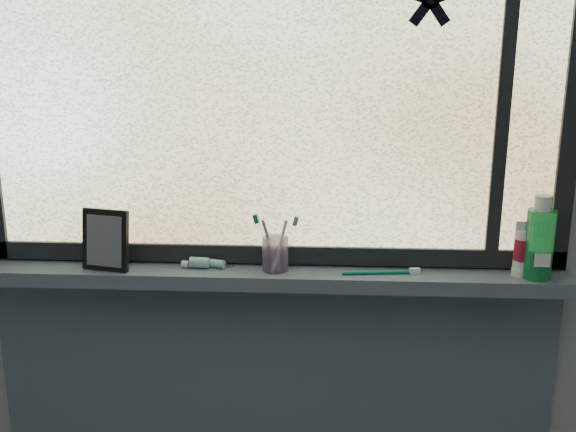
% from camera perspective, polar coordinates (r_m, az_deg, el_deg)
% --- Properties ---
extents(wall_back, '(3.00, 0.01, 2.50)m').
position_cam_1_polar(wall_back, '(1.76, -1.46, 3.09)').
color(wall_back, '#9EA3A8').
rests_on(wall_back, ground).
extents(windowsill, '(1.62, 0.14, 0.04)m').
position_cam_1_polar(windowsill, '(1.76, -1.61, -5.40)').
color(windowsill, '#4E5C68').
rests_on(windowsill, wall_back).
extents(sill_apron, '(1.62, 0.02, 0.98)m').
position_cam_1_polar(sill_apron, '(2.04, -1.36, -18.37)').
color(sill_apron, '#4E5C68').
rests_on(sill_apron, floor).
extents(window_pane, '(1.50, 0.01, 1.00)m').
position_cam_1_polar(window_pane, '(1.70, -1.59, 12.19)').
color(window_pane, silver).
rests_on(window_pane, wall_back).
extents(frame_bottom, '(1.60, 0.03, 0.05)m').
position_cam_1_polar(frame_bottom, '(1.79, -1.49, -3.37)').
color(frame_bottom, black).
rests_on(frame_bottom, windowsill).
extents(frame_right, '(0.05, 0.03, 1.10)m').
position_cam_1_polar(frame_right, '(1.81, 24.21, 11.08)').
color(frame_right, black).
rests_on(frame_right, wall_back).
extents(frame_mullion, '(0.03, 0.03, 1.00)m').
position_cam_1_polar(frame_mullion, '(1.75, 18.75, 11.51)').
color(frame_mullion, black).
rests_on(frame_mullion, wall_back).
extents(starfish_sticker, '(0.15, 0.02, 0.15)m').
position_cam_1_polar(starfish_sticker, '(1.71, 12.55, 18.25)').
color(starfish_sticker, black).
rests_on(starfish_sticker, window_pane).
extents(vanity_mirror, '(0.14, 0.09, 0.17)m').
position_cam_1_polar(vanity_mirror, '(1.80, -15.92, -2.05)').
color(vanity_mirror, black).
rests_on(vanity_mirror, windowsill).
extents(toothpaste_tube, '(0.17, 0.07, 0.03)m').
position_cam_1_polar(toothpaste_tube, '(1.77, -7.29, -4.15)').
color(toothpaste_tube, silver).
rests_on(toothpaste_tube, windowsill).
extents(toothbrush_cup, '(0.08, 0.08, 0.09)m').
position_cam_1_polar(toothbrush_cup, '(1.73, -1.14, -3.38)').
color(toothbrush_cup, '#B997C7').
rests_on(toothbrush_cup, windowsill).
extents(toothbrush_lying, '(0.23, 0.05, 0.02)m').
position_cam_1_polar(toothbrush_lying, '(1.73, 7.87, -4.91)').
color(toothbrush_lying, '#0D755D').
rests_on(toothbrush_lying, windowsill).
extents(mouthwash_bottle, '(0.09, 0.09, 0.18)m').
position_cam_1_polar(mouthwash_bottle, '(1.78, 21.47, -1.77)').
color(mouthwash_bottle, green).
rests_on(mouthwash_bottle, windowsill).
extents(cream_tube, '(0.05, 0.05, 0.11)m').
position_cam_1_polar(cream_tube, '(1.79, 20.12, -2.60)').
color(cream_tube, silver).
rests_on(cream_tube, windowsill).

